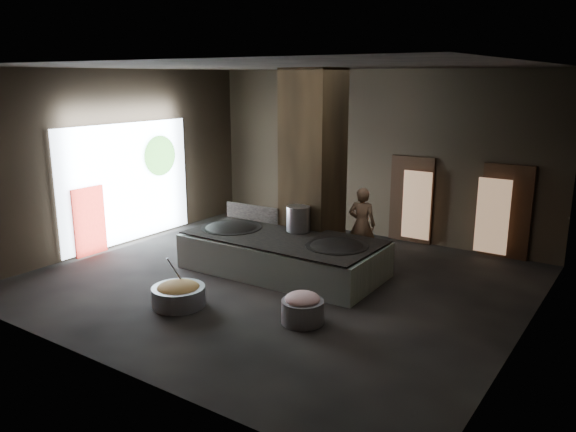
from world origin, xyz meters
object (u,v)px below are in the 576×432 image
Objects in this scene: hearth_platform at (283,255)px; meat_basin at (303,311)px; cook at (362,225)px; wok_left at (232,231)px; veg_basin at (179,296)px; stock_pot at (298,219)px; wok_right at (337,249)px.

meat_basin is at bearing -49.41° from hearth_platform.
wok_left is at bearing 21.08° from cook.
cook reaches higher than wok_left.
wok_left reaches higher than veg_basin.
hearth_platform is 5.82× the size of meat_basin.
cook is (1.04, 1.17, -0.24)m from stock_pot.
hearth_platform is 2.75m from meat_basin.
wok_left is at bearing 108.50° from veg_basin.
hearth_platform is at bearing 1.97° from wok_left.
hearth_platform is at bearing 43.87° from cook.
meat_basin is at bearing -76.78° from wok_right.
meat_basin is (2.39, 0.69, 0.02)m from veg_basin.
stock_pot is at bearing 83.27° from hearth_platform.
meat_basin is at bearing -55.29° from stock_pot.
hearth_platform is 0.93m from stock_pot.
wok_left is 0.79× the size of cook.
wok_right is at bearing 85.00° from cook.
wok_right is at bearing 0.59° from hearth_platform.
stock_pot reaches higher than veg_basin.
wok_right reaches higher than veg_basin.
stock_pot reaches higher than wok_left.
stock_pot is 3.46m from veg_basin.
stock_pot is (-1.30, 0.50, 0.38)m from wok_right.
veg_basin is at bearing -100.45° from stock_pot.
veg_basin is at bearing -163.84° from meat_basin.
stock_pot is (0.05, 0.55, 0.74)m from hearth_platform.
cook is 2.32× the size of meat_basin.
hearth_platform reaches higher than veg_basin.
wok_right is 1.70m from cook.
meat_basin reaches higher than veg_basin.
stock_pot is at bearing 124.71° from meat_basin.
hearth_platform is 2.79m from veg_basin.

